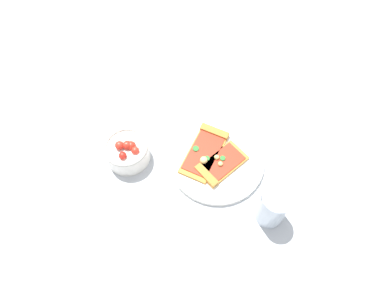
% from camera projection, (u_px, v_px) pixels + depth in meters
% --- Properties ---
extents(ground_plane, '(2.40, 2.40, 0.00)m').
position_uv_depth(ground_plane, '(210.00, 153.00, 0.96)').
color(ground_plane, '#B2B7BC').
rests_on(ground_plane, ground).
extents(plate, '(0.25, 0.25, 0.01)m').
position_uv_depth(plate, '(216.00, 160.00, 0.94)').
color(plate, white).
rests_on(plate, ground_plane).
extents(pizza_slice_near, '(0.14, 0.15, 0.02)m').
position_uv_depth(pizza_slice_near, '(219.00, 165.00, 0.91)').
color(pizza_slice_near, gold).
rests_on(pizza_slice_near, plate).
extents(pizza_slice_far, '(0.18, 0.15, 0.03)m').
position_uv_depth(pizza_slice_far, '(206.00, 150.00, 0.94)').
color(pizza_slice_far, gold).
rests_on(pizza_slice_far, plate).
extents(salad_bowl, '(0.11, 0.11, 0.08)m').
position_uv_depth(salad_bowl, '(127.00, 151.00, 0.92)').
color(salad_bowl, white).
rests_on(salad_bowl, ground_plane).
extents(soda_glass, '(0.07, 0.07, 0.12)m').
position_uv_depth(soda_glass, '(273.00, 207.00, 0.82)').
color(soda_glass, silver).
rests_on(soda_glass, ground_plane).
extents(paper_napkin, '(0.12, 0.13, 0.00)m').
position_uv_depth(paper_napkin, '(165.00, 79.00, 1.08)').
color(paper_napkin, white).
rests_on(paper_napkin, ground_plane).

